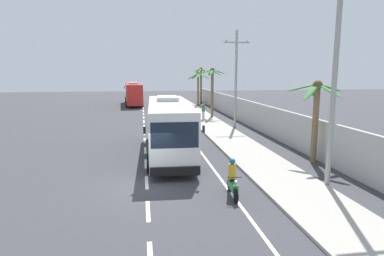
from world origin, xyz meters
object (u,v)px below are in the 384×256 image
object	(u,v)px
utility_pole_nearest	(335,72)
motorcycle_trailing	(233,181)
coach_bus_foreground	(169,125)
motorcycle_beside_bus	(185,123)
palm_second	(198,81)
palm_third	(212,82)
palm_fourth	(201,79)
palm_nearest	(316,107)
coach_bus_far_lane	(133,93)
utility_pole_mid	(236,78)
pedestrian_near_kerb	(203,111)

from	to	relation	value
utility_pole_nearest	motorcycle_trailing	bearing A→B (deg)	-173.97
coach_bus_foreground	motorcycle_beside_bus	distance (m)	9.19
coach_bus_foreground	utility_pole_nearest	bearing A→B (deg)	-47.65
motorcycle_trailing	palm_second	distance (m)	38.82
palm_second	motorcycle_beside_bus	bearing A→B (deg)	-102.77
palm_third	palm_fourth	world-z (taller)	palm_fourth
motorcycle_beside_bus	palm_third	xyz separation A→B (m)	(4.21, 7.78, 3.56)
utility_pole_nearest	palm_nearest	bearing A→B (deg)	69.67
coach_bus_far_lane	motorcycle_trailing	size ratio (longest dim) A/B	6.13
coach_bus_far_lane	palm_second	distance (m)	10.97
utility_pole_mid	palm_second	world-z (taller)	utility_pole_mid
motorcycle_trailing	palm_third	world-z (taller)	palm_third
coach_bus_far_lane	pedestrian_near_kerb	world-z (taller)	coach_bus_far_lane
utility_pole_nearest	coach_bus_foreground	bearing A→B (deg)	132.35
palm_nearest	coach_bus_far_lane	bearing A→B (deg)	107.20
motorcycle_beside_bus	palm_nearest	size ratio (longest dim) A/B	0.40
utility_pole_nearest	palm_third	size ratio (longest dim) A/B	1.76
palm_third	coach_bus_foreground	bearing A→B (deg)	-111.23
utility_pole_nearest	palm_second	bearing A→B (deg)	89.67
pedestrian_near_kerb	palm_fourth	distance (m)	19.53
motorcycle_trailing	palm_fourth	xyz separation A→B (m)	(6.06, 41.62, 3.50)
palm_nearest	utility_pole_mid	bearing A→B (deg)	95.06
utility_pole_nearest	utility_pole_mid	size ratio (longest dim) A/B	1.12
coach_bus_far_lane	palm_fourth	distance (m)	11.49
coach_bus_foreground	motorcycle_beside_bus	world-z (taller)	coach_bus_foreground
palm_third	palm_fourth	distance (m)	17.04
coach_bus_far_lane	motorcycle_beside_bus	distance (m)	25.52
palm_second	palm_third	distance (m)	13.71
coach_bus_far_lane	utility_pole_mid	world-z (taller)	utility_pole_mid
palm_nearest	palm_fourth	world-z (taller)	palm_fourth
palm_nearest	pedestrian_near_kerb	bearing A→B (deg)	100.69
motorcycle_beside_bus	palm_third	distance (m)	9.53
utility_pole_nearest	utility_pole_mid	distance (m)	17.14
palm_third	palm_second	bearing A→B (deg)	87.24
utility_pole_mid	palm_third	world-z (taller)	utility_pole_mid
motorcycle_beside_bus	palm_nearest	distance (m)	13.99
coach_bus_foreground	palm_nearest	world-z (taller)	palm_nearest
motorcycle_beside_bus	utility_pole_nearest	world-z (taller)	utility_pole_nearest
coach_bus_far_lane	coach_bus_foreground	bearing A→B (deg)	-84.76
utility_pole_mid	palm_nearest	size ratio (longest dim) A/B	1.88
motorcycle_trailing	utility_pole_nearest	size ratio (longest dim) A/B	0.19
pedestrian_near_kerb	coach_bus_foreground	bearing A→B (deg)	-167.63
palm_nearest	palm_third	bearing A→B (deg)	95.61
motorcycle_beside_bus	palm_third	size ratio (longest dim) A/B	0.33
utility_pole_mid	coach_bus_foreground	bearing A→B (deg)	-127.21
motorcycle_beside_bus	palm_nearest	world-z (taller)	palm_nearest
coach_bus_far_lane	palm_nearest	world-z (taller)	palm_nearest
coach_bus_far_lane	palm_third	world-z (taller)	palm_third
coach_bus_far_lane	pedestrian_near_kerb	bearing A→B (deg)	-67.09
utility_pole_mid	pedestrian_near_kerb	bearing A→B (deg)	114.29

